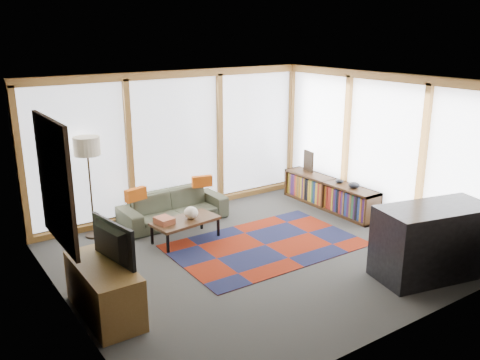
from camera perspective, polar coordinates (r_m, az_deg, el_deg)
ground at (r=7.75m, az=1.69°, el=-8.53°), size 5.50×5.50×0.00m
room_envelope at (r=7.95m, az=2.29°, el=3.90°), size 5.52×5.02×2.62m
rug at (r=8.11m, az=2.86°, el=-7.30°), size 2.93×1.90×0.01m
sofa at (r=9.02m, az=-7.49°, el=-3.08°), size 1.88×0.76×0.55m
pillow_left at (r=8.60m, az=-11.64°, el=-1.60°), size 0.40×0.20×0.21m
pillow_right at (r=9.18m, az=-4.29°, el=-0.15°), size 0.38×0.20×0.20m
floor_lamp at (r=8.51m, az=-16.44°, el=-0.84°), size 0.42×0.42×1.67m
coffee_table at (r=8.27m, az=-6.12°, el=-5.60°), size 1.12×0.66×0.35m
book_stack at (r=8.08m, az=-8.50°, el=-4.52°), size 0.27×0.32×0.10m
vase at (r=8.21m, az=-5.53°, el=-3.68°), size 0.25×0.25×0.20m
bookshelf at (r=9.79m, az=9.99°, el=-1.57°), size 0.40×2.20×0.55m
bowl_a at (r=9.32m, az=12.69°, el=-0.56°), size 0.25×0.25×0.11m
bowl_b at (r=9.55m, az=11.10°, el=-0.12°), size 0.17×0.17×0.07m
shelf_picture at (r=10.23m, az=7.70°, el=2.12°), size 0.09×0.31×0.41m
tv_console at (r=6.36m, az=-15.02°, el=-11.81°), size 0.54×1.29×0.65m
television at (r=6.15m, az=-14.75°, el=-6.88°), size 0.26×0.88×0.50m
bar_counter at (r=7.47m, az=20.85°, el=-6.46°), size 1.71×1.08×1.00m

